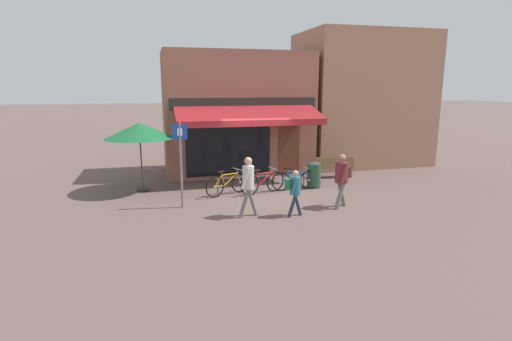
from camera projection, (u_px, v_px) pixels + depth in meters
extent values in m
plane|color=brown|center=(263.00, 193.00, 13.87)|extent=(160.00, 160.00, 0.00)
cube|color=#8E5647|center=(237.00, 113.00, 17.09)|extent=(6.14, 3.00, 5.03)
cube|color=black|center=(229.00, 148.00, 15.75)|extent=(3.38, 0.04, 2.20)
cube|color=#5B2D1E|center=(289.00, 150.00, 16.42)|extent=(0.90, 0.04, 2.10)
cube|color=#282623|center=(245.00, 103.00, 15.56)|extent=(5.83, 0.06, 0.44)
cube|color=maroon|center=(250.00, 113.00, 14.88)|extent=(5.53, 1.62, 0.50)
cube|color=maroon|center=(255.00, 124.00, 14.19)|extent=(5.53, 0.03, 0.20)
cube|color=#9E7056|center=(361.00, 99.00, 18.99)|extent=(5.75, 4.00, 6.06)
cylinder|color=#47494F|center=(262.00, 176.00, 13.93)|extent=(3.23, 0.04, 0.04)
cylinder|color=#47494F|center=(218.00, 187.00, 13.60)|extent=(0.04, 0.04, 0.55)
cylinder|color=#47494F|center=(304.00, 181.00, 14.37)|extent=(0.04, 0.04, 0.55)
torus|color=black|center=(240.00, 182.00, 13.86)|extent=(0.68, 0.34, 0.73)
cylinder|color=#9E9EA3|center=(240.00, 182.00, 13.86)|extent=(0.09, 0.08, 0.07)
torus|color=black|center=(215.00, 187.00, 13.22)|extent=(0.68, 0.34, 0.73)
cylinder|color=#9E9EA3|center=(215.00, 187.00, 13.22)|extent=(0.09, 0.08, 0.07)
cylinder|color=orange|center=(231.00, 179.00, 13.58)|extent=(0.54, 0.27, 0.39)
cylinder|color=orange|center=(230.00, 174.00, 13.52)|extent=(0.60, 0.30, 0.05)
cylinder|color=orange|center=(223.00, 180.00, 13.38)|extent=(0.12, 0.08, 0.38)
cylinder|color=orange|center=(220.00, 186.00, 13.33)|extent=(0.35, 0.18, 0.05)
cylinder|color=orange|center=(218.00, 181.00, 13.27)|extent=(0.30, 0.16, 0.38)
cylinder|color=orange|center=(239.00, 178.00, 13.79)|extent=(0.15, 0.09, 0.35)
cylinder|color=#9E9EA3|center=(222.00, 174.00, 13.30)|extent=(0.06, 0.04, 0.11)
cube|color=black|center=(221.00, 172.00, 13.28)|extent=(0.26, 0.19, 0.05)
cylinder|color=#9E9EA3|center=(237.00, 171.00, 13.70)|extent=(0.03, 0.03, 0.14)
cylinder|color=#9E9EA3|center=(237.00, 169.00, 13.69)|extent=(0.24, 0.48, 0.03)
torus|color=black|center=(275.00, 181.00, 13.99)|extent=(0.72, 0.30, 0.73)
cylinder|color=#9E9EA3|center=(275.00, 181.00, 13.99)|extent=(0.09, 0.08, 0.07)
torus|color=black|center=(250.00, 185.00, 13.42)|extent=(0.72, 0.30, 0.73)
cylinder|color=#9E9EA3|center=(250.00, 185.00, 13.42)|extent=(0.09, 0.08, 0.07)
cylinder|color=#B21E1E|center=(266.00, 178.00, 13.74)|extent=(0.57, 0.20, 0.39)
cylinder|color=#B21E1E|center=(265.00, 173.00, 13.67)|extent=(0.63, 0.24, 0.05)
cylinder|color=#B21E1E|center=(258.00, 179.00, 13.56)|extent=(0.12, 0.09, 0.39)
cylinder|color=#B21E1E|center=(254.00, 185.00, 13.53)|extent=(0.36, 0.15, 0.05)
cylinder|color=#B21E1E|center=(254.00, 180.00, 13.46)|extent=(0.32, 0.12, 0.38)
cylinder|color=#B21E1E|center=(274.00, 177.00, 13.92)|extent=(0.15, 0.10, 0.35)
cylinder|color=#9E9EA3|center=(257.00, 173.00, 13.47)|extent=(0.06, 0.05, 0.11)
cube|color=black|center=(257.00, 171.00, 13.45)|extent=(0.26, 0.17, 0.05)
cylinder|color=#9E9EA3|center=(273.00, 170.00, 13.83)|extent=(0.03, 0.04, 0.14)
cylinder|color=#9E9EA3|center=(273.00, 168.00, 13.81)|extent=(0.19, 0.50, 0.05)
torus|color=black|center=(309.00, 180.00, 14.31)|extent=(0.68, 0.12, 0.68)
cylinder|color=#9E9EA3|center=(309.00, 180.00, 14.31)|extent=(0.07, 0.07, 0.07)
torus|color=black|center=(281.00, 181.00, 14.08)|extent=(0.68, 0.12, 0.68)
cylinder|color=#9E9EA3|center=(281.00, 181.00, 14.08)|extent=(0.07, 0.07, 0.07)
cylinder|color=#1E4793|center=(298.00, 176.00, 14.20)|extent=(0.59, 0.04, 0.36)
cylinder|color=#1E4793|center=(297.00, 172.00, 14.17)|extent=(0.65, 0.05, 0.05)
cylinder|color=#1E4793|center=(290.00, 177.00, 14.13)|extent=(0.12, 0.07, 0.35)
cylinder|color=#1E4793|center=(286.00, 181.00, 14.12)|extent=(0.37, 0.05, 0.05)
cylinder|color=#1E4793|center=(285.00, 177.00, 14.09)|extent=(0.32, 0.05, 0.35)
cylinder|color=#1E4793|center=(307.00, 176.00, 14.28)|extent=(0.15, 0.07, 0.33)
cylinder|color=#9E9EA3|center=(288.00, 170.00, 14.09)|extent=(0.06, 0.04, 0.11)
cube|color=black|center=(288.00, 169.00, 14.08)|extent=(0.24, 0.11, 0.06)
cylinder|color=#9E9EA3|center=(306.00, 169.00, 14.24)|extent=(0.03, 0.04, 0.14)
cylinder|color=#9E9EA3|center=(306.00, 168.00, 14.23)|extent=(0.04, 0.52, 0.07)
cylinder|color=slate|center=(252.00, 202.00, 11.36)|extent=(0.35, 0.15, 0.85)
cylinder|color=slate|center=(244.00, 204.00, 11.16)|extent=(0.35, 0.15, 0.85)
cylinder|color=beige|center=(248.00, 177.00, 11.11)|extent=(0.37, 0.37, 0.65)
sphere|color=tan|center=(248.00, 161.00, 11.01)|extent=(0.21, 0.21, 0.21)
cylinder|color=beige|center=(245.00, 179.00, 10.92)|extent=(0.28, 0.11, 0.57)
cylinder|color=beige|center=(249.00, 171.00, 11.27)|extent=(0.21, 0.16, 0.28)
cylinder|color=tan|center=(250.00, 168.00, 11.25)|extent=(0.15, 0.18, 0.43)
cube|color=black|center=(250.00, 161.00, 11.17)|extent=(0.03, 0.07, 0.14)
cylinder|color=#282D47|center=(298.00, 204.00, 11.40)|extent=(0.29, 0.14, 0.66)
cylinder|color=#282D47|center=(292.00, 206.00, 11.22)|extent=(0.29, 0.14, 0.66)
cylinder|color=#286675|center=(295.00, 186.00, 11.19)|extent=(0.35, 0.35, 0.50)
sphere|color=tan|center=(296.00, 173.00, 11.12)|extent=(0.17, 0.17, 0.17)
cylinder|color=#286675|center=(294.00, 187.00, 11.02)|extent=(0.23, 0.10, 0.45)
cylinder|color=#286675|center=(297.00, 184.00, 11.36)|extent=(0.23, 0.10, 0.45)
cube|color=#23663D|center=(288.00, 184.00, 11.16)|extent=(0.18, 0.27, 0.30)
cylinder|color=slate|center=(342.00, 194.00, 12.26)|extent=(0.37, 0.18, 0.82)
cylinder|color=slate|center=(340.00, 196.00, 11.97)|extent=(0.37, 0.18, 0.82)
cylinder|color=maroon|center=(342.00, 172.00, 11.97)|extent=(0.45, 0.45, 0.62)
sphere|color=#A87A5B|center=(342.00, 158.00, 11.88)|extent=(0.21, 0.21, 0.21)
cylinder|color=maroon|center=(344.00, 174.00, 11.73)|extent=(0.30, 0.22, 0.56)
cylinder|color=maroon|center=(340.00, 171.00, 12.21)|extent=(0.30, 0.22, 0.56)
cylinder|color=#23472D|center=(314.00, 176.00, 14.53)|extent=(0.49, 0.49, 0.89)
cone|color=#33353A|center=(314.00, 162.00, 14.43)|extent=(0.50, 0.50, 0.10)
cylinder|color=slate|center=(181.00, 166.00, 11.94)|extent=(0.07, 0.07, 2.59)
cube|color=#14429E|center=(180.00, 132.00, 11.72)|extent=(0.44, 0.02, 0.44)
cube|color=white|center=(180.00, 132.00, 11.71)|extent=(0.14, 0.01, 0.22)
cylinder|color=#4C3D2D|center=(141.00, 158.00, 13.91)|extent=(0.05, 0.05, 2.36)
cone|color=#196033|center=(139.00, 131.00, 13.72)|extent=(2.39, 2.39, 0.54)
cylinder|color=#262628|center=(143.00, 190.00, 14.15)|extent=(0.44, 0.44, 0.06)
cube|color=brown|center=(333.00, 166.00, 16.15)|extent=(1.64, 0.62, 0.06)
cube|color=brown|center=(335.00, 162.00, 15.92)|extent=(1.60, 0.23, 0.40)
cube|color=brown|center=(316.00, 172.00, 16.10)|extent=(0.12, 0.36, 0.45)
cube|color=brown|center=(350.00, 171.00, 16.30)|extent=(0.12, 0.36, 0.45)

